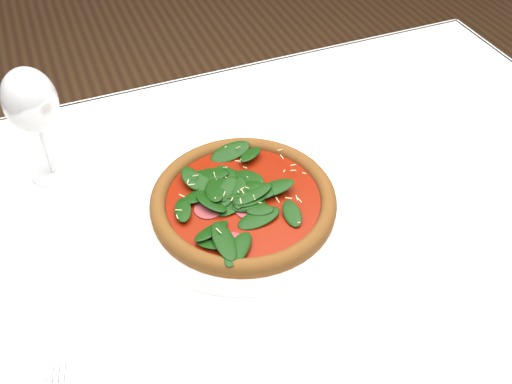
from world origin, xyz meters
name	(u,v)px	position (x,y,z in m)	size (l,w,h in m)	color
dining_table	(286,251)	(0.00, 0.00, 0.65)	(1.21, 0.81, 0.75)	white
plate	(243,207)	(-0.06, 0.02, 0.76)	(0.32, 0.32, 0.01)	white
pizza	(243,198)	(-0.06, 0.02, 0.78)	(0.36, 0.36, 0.04)	#915723
wine_glass	(31,103)	(-0.32, 0.22, 0.89)	(0.08, 0.08, 0.19)	silver
saucer_far	(414,97)	(0.34, 0.17, 0.76)	(0.14, 0.14, 0.01)	white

